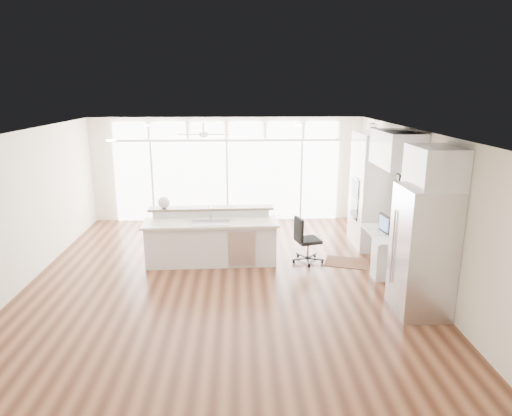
{
  "coord_description": "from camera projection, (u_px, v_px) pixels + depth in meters",
  "views": [
    {
      "loc": [
        0.32,
        -7.82,
        3.41
      ],
      "look_at": [
        0.63,
        0.6,
        1.19
      ],
      "focal_mm": 32.0,
      "sensor_mm": 36.0,
      "label": 1
    }
  ],
  "objects": [
    {
      "name": "glass_wall",
      "position": [
        227.0,
        181.0,
        11.95
      ],
      "size": [
        5.8,
        0.06,
        2.08
      ],
      "primitive_type": "cube",
      "color": "white",
      "rests_on": "wall_back"
    },
    {
      "name": "wall_left",
      "position": [
        21.0,
        210.0,
        7.94
      ],
      "size": [
        0.04,
        8.0,
        2.7
      ],
      "primitive_type": "cube",
      "color": "white",
      "rests_on": "floor"
    },
    {
      "name": "recessed_lights",
      "position": [
        221.0,
        132.0,
        7.92
      ],
      "size": [
        3.4,
        3.0,
        0.02
      ],
      "primitive_type": "cube",
      "color": "#EFE2CB",
      "rests_on": "ceiling"
    },
    {
      "name": "wall_back",
      "position": [
        227.0,
        169.0,
        11.93
      ],
      "size": [
        7.0,
        0.04,
        2.7
      ],
      "primitive_type": "cube",
      "color": "white",
      "rests_on": "floor"
    },
    {
      "name": "kitchen_island",
      "position": [
        211.0,
        238.0,
        9.06
      ],
      "size": [
        2.68,
        1.08,
        1.05
      ],
      "primitive_type": "cube",
      "rotation": [
        0.0,
        0.0,
        0.03
      ],
      "color": "white",
      "rests_on": "floor"
    },
    {
      "name": "upper_cabinets",
      "position": [
        397.0,
        149.0,
        8.22
      ],
      "size": [
        0.64,
        1.3,
        0.64
      ],
      "primitive_type": "cube",
      "color": "white",
      "rests_on": "wall_right"
    },
    {
      "name": "monitor",
      "position": [
        385.0,
        224.0,
        8.57
      ],
      "size": [
        0.14,
        0.45,
        0.37
      ],
      "primitive_type": "cube",
      "rotation": [
        0.0,
        0.0,
        0.15
      ],
      "color": "black",
      "rests_on": "desk_nook"
    },
    {
      "name": "office_chair",
      "position": [
        308.0,
        240.0,
        9.14
      ],
      "size": [
        0.58,
        0.56,
        0.93
      ],
      "primitive_type": "cube",
      "rotation": [
        0.0,
        0.0,
        0.27
      ],
      "color": "black",
      "rests_on": "floor"
    },
    {
      "name": "potted_plant",
      "position": [
        374.0,
        128.0,
        9.6
      ],
      "size": [
        0.29,
        0.31,
        0.21
      ],
      "primitive_type": "imported",
      "rotation": [
        0.0,
        0.0,
        -0.16
      ],
      "color": "#2D5D28",
      "rests_on": "oven_cabinet"
    },
    {
      "name": "fishbowl",
      "position": [
        164.0,
        202.0,
        9.22
      ],
      "size": [
        0.26,
        0.26,
        0.24
      ],
      "primitive_type": "sphere",
      "rotation": [
        0.0,
        0.0,
        -0.09
      ],
      "color": "white",
      "rests_on": "kitchen_island"
    },
    {
      "name": "framed_photos",
      "position": [
        397.0,
        193.0,
        9.07
      ],
      "size": [
        0.06,
        0.22,
        0.8
      ],
      "primitive_type": "cube",
      "color": "black",
      "rests_on": "wall_right"
    },
    {
      "name": "floor",
      "position": [
        223.0,
        280.0,
        8.41
      ],
      "size": [
        7.0,
        8.0,
        0.02
      ],
      "primitive_type": "cube",
      "color": "#492516",
      "rests_on": "ground"
    },
    {
      "name": "rug",
      "position": [
        347.0,
        262.0,
        9.2
      ],
      "size": [
        1.01,
        0.85,
        0.01
      ],
      "primitive_type": "cube",
      "rotation": [
        0.0,
        0.0,
        -0.3
      ],
      "color": "#381D11",
      "rests_on": "floor"
    },
    {
      "name": "ceiling_fan",
      "position": [
        203.0,
        130.0,
        10.47
      ],
      "size": [
        1.16,
        1.16,
        0.32
      ],
      "primitive_type": "cube",
      "color": "silver",
      "rests_on": "ceiling"
    },
    {
      "name": "desk_window",
      "position": [
        409.0,
        192.0,
        8.43
      ],
      "size": [
        0.04,
        0.85,
        0.85
      ],
      "primitive_type": "cube",
      "color": "white",
      "rests_on": "wall_right"
    },
    {
      "name": "keyboard",
      "position": [
        375.0,
        233.0,
        8.61
      ],
      "size": [
        0.12,
        0.29,
        0.01
      ],
      "primitive_type": "cube",
      "rotation": [
        0.0,
        0.0,
        0.05
      ],
      "color": "white",
      "rests_on": "desk_nook"
    },
    {
      "name": "wall_front",
      "position": [
        206.0,
        319.0,
        4.2
      ],
      "size": [
        7.0,
        0.04,
        2.7
      ],
      "primitive_type": "cube",
      "color": "white",
      "rests_on": "floor"
    },
    {
      "name": "oven_cabinet",
      "position": [
        370.0,
        190.0,
        9.95
      ],
      "size": [
        0.64,
        1.2,
        2.5
      ],
      "primitive_type": "cube",
      "color": "white",
      "rests_on": "floor"
    },
    {
      "name": "wall_right",
      "position": [
        417.0,
        207.0,
        8.19
      ],
      "size": [
        0.04,
        8.0,
        2.7
      ],
      "primitive_type": "cube",
      "color": "white",
      "rests_on": "floor"
    },
    {
      "name": "ceiling",
      "position": [
        220.0,
        131.0,
        7.72
      ],
      "size": [
        7.0,
        8.0,
        0.02
      ],
      "primitive_type": "cube",
      "color": "white",
      "rests_on": "wall_back"
    },
    {
      "name": "transom_row",
      "position": [
        226.0,
        130.0,
        11.61
      ],
      "size": [
        5.9,
        0.06,
        0.4
      ],
      "primitive_type": "cube",
      "color": "white",
      "rests_on": "wall_back"
    },
    {
      "name": "desk_nook",
      "position": [
        387.0,
        252.0,
        8.72
      ],
      "size": [
        0.72,
        1.3,
        0.76
      ],
      "primitive_type": "cube",
      "color": "white",
      "rests_on": "floor"
    },
    {
      "name": "fridge_cabinet",
      "position": [
        435.0,
        167.0,
        6.63
      ],
      "size": [
        0.64,
        0.9,
        0.6
      ],
      "primitive_type": "cube",
      "color": "white",
      "rests_on": "wall_right"
    },
    {
      "name": "refrigerator",
      "position": [
        423.0,
        251.0,
        6.96
      ],
      "size": [
        0.76,
        0.9,
        2.0
      ],
      "primitive_type": "cube",
      "color": "silver",
      "rests_on": "floor"
    }
  ]
}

